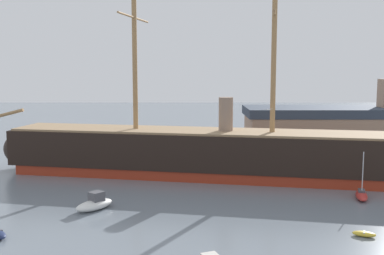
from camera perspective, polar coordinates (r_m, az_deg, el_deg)
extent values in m
cube|color=maroon|center=(69.20, 1.45, -5.42)|extent=(56.15, 18.68, 1.45)
cube|color=black|center=(68.55, 1.46, -2.72)|extent=(58.49, 19.46, 5.17)
ellipsoid|color=black|center=(77.63, -18.33, -2.45)|extent=(11.71, 9.64, 6.62)
cube|color=#9E7F5B|center=(68.13, 1.46, -0.45)|extent=(57.22, 18.56, 0.31)
cylinder|color=#A37A4C|center=(70.03, -6.84, 10.61)|extent=(0.72, 0.72, 26.88)
cylinder|color=#A37A4C|center=(70.30, -6.88, 13.23)|extent=(2.91, 13.70, 0.29)
cylinder|color=#A37A4C|center=(66.69, 10.27, 10.71)|extent=(0.72, 0.72, 26.88)
cylinder|color=#A37A4C|center=(66.96, 10.33, 13.47)|extent=(2.91, 13.70, 0.29)
cylinder|color=#A37A4C|center=(80.38, -22.52, 1.27)|extent=(9.09, 2.24, 2.75)
cylinder|color=gray|center=(67.35, 4.39, 1.52)|extent=(2.07, 2.07, 5.17)
ellipsoid|color=gold|center=(48.30, 20.56, -12.15)|extent=(2.36, 1.68, 0.51)
cube|color=beige|center=(48.24, 20.57, -11.93)|extent=(0.48, 0.82, 0.08)
ellipsoid|color=silver|center=(54.45, -11.67, -9.27)|extent=(4.70, 5.01, 1.13)
cube|color=#4C4C51|center=(54.40, -11.42, -8.29)|extent=(1.96, 1.98, 1.13)
ellipsoid|color=#B22D28|center=(61.23, 20.28, -7.85)|extent=(2.46, 4.72, 0.86)
cube|color=#4C4C51|center=(61.33, 20.28, -7.36)|extent=(1.01, 1.28, 0.45)
cylinder|color=silver|center=(60.35, 20.42, -5.28)|extent=(0.11, 0.11, 5.21)
ellipsoid|color=silver|center=(78.63, -19.37, -4.45)|extent=(2.41, 4.58, 1.02)
cube|color=#4C4C51|center=(78.73, -19.29, -3.82)|extent=(1.36, 1.49, 1.02)
ellipsoid|color=orange|center=(83.94, 1.54, -3.39)|extent=(1.88, 4.27, 0.78)
cube|color=#B2ADA3|center=(84.06, 1.52, -3.07)|extent=(0.84, 1.13, 0.41)
cylinder|color=silver|center=(83.30, 1.57, -1.65)|extent=(0.10, 0.10, 4.74)
cube|color=#565659|center=(94.32, 22.49, -2.75)|extent=(55.56, 14.59, 0.80)
ellipsoid|color=silver|center=(48.61, 9.48, 2.18)|extent=(0.22, 0.34, 0.11)
sphere|color=silver|center=(48.44, 9.61, 2.17)|extent=(0.09, 0.09, 0.09)
cube|color=#ADA89E|center=(48.78, 9.81, 2.21)|extent=(0.55, 0.32, 0.12)
cube|color=#ADA89E|center=(48.44, 9.15, 2.19)|extent=(0.55, 0.32, 0.12)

